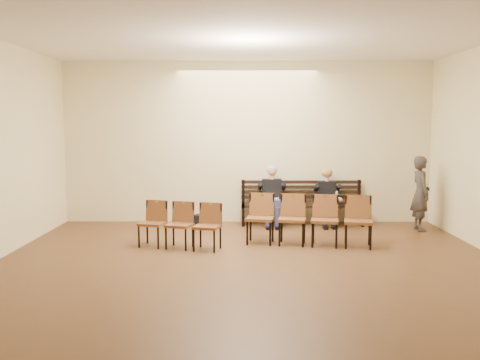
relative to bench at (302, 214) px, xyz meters
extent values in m
plane|color=#54321C|center=(-1.17, -4.65, -0.23)|extent=(10.00, 10.00, 0.00)
cube|color=beige|center=(-1.17, 0.35, 1.52)|extent=(8.00, 0.02, 3.50)
cube|color=white|center=(-1.17, -4.65, 3.27)|extent=(8.00, 10.00, 0.02)
cube|color=black|center=(0.00, 0.00, 0.00)|extent=(2.60, 0.90, 0.45)
cube|color=silver|center=(-0.67, -0.25, 0.34)|extent=(0.38, 0.33, 0.23)
cylinder|color=silver|center=(0.67, -0.39, 0.33)|extent=(0.07, 0.07, 0.21)
cube|color=black|center=(-2.11, -0.27, -0.10)|extent=(0.38, 0.28, 0.26)
imported|color=#38332E|center=(2.33, -0.60, 0.65)|extent=(0.45, 0.66, 1.74)
cube|color=brown|center=(-0.10, -1.95, 0.23)|extent=(2.26, 0.87, 0.91)
cube|color=brown|center=(-2.37, -2.19, 0.18)|extent=(1.51, 0.82, 0.81)
camera|label=1|loc=(-1.27, -11.32, 1.93)|focal=40.00mm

